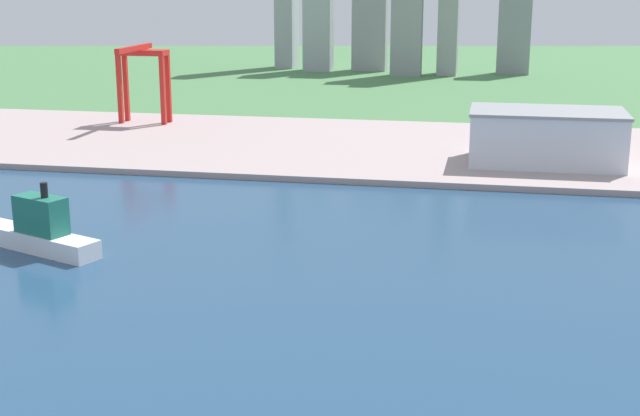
# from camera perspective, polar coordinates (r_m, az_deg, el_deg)

# --- Properties ---
(ground_plane) EXTENTS (2400.00, 2400.00, 0.00)m
(ground_plane) POSITION_cam_1_polar(r_m,az_deg,el_deg) (212.20, 3.81, -6.11)
(ground_plane) COLOR #487A48
(industrial_pier) EXTENTS (840.00, 140.00, 2.50)m
(industrial_pier) POSITION_cam_1_polar(r_m,az_deg,el_deg) (394.68, 7.45, 3.75)
(industrial_pier) COLOR #A99694
(industrial_pier) RESTS_ON ground
(ferry_boat) EXTENTS (43.09, 23.81, 20.19)m
(ferry_boat) POSITION_cam_1_polar(r_m,az_deg,el_deg) (261.34, -17.69, -1.42)
(ferry_boat) COLOR white
(ferry_boat) RESTS_ON water_bay
(port_crane_red) EXTENTS (25.53, 41.16, 39.89)m
(port_crane_red) POSITION_cam_1_polar(r_m,az_deg,el_deg) (461.42, -11.43, 8.92)
(port_crane_red) COLOR red
(port_crane_red) RESTS_ON industrial_pier
(warehouse_main) EXTENTS (60.70, 35.89, 21.56)m
(warehouse_main) POSITION_cam_1_polar(r_m,az_deg,el_deg) (365.80, 14.38, 4.47)
(warehouse_main) COLOR silver
(warehouse_main) RESTS_ON industrial_pier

